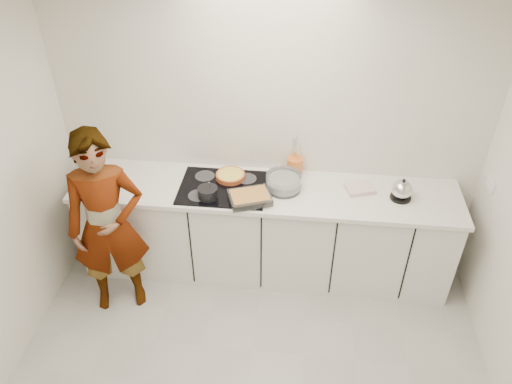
# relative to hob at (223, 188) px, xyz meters

# --- Properties ---
(ceiling) EXTENTS (3.60, 3.20, 0.00)m
(ceiling) POSITION_rel_hob_xyz_m (0.35, -1.26, 1.68)
(ceiling) COLOR white
(ceiling) RESTS_ON wall_back
(wall_back) EXTENTS (3.60, 0.00, 2.60)m
(wall_back) POSITION_rel_hob_xyz_m (0.35, 0.34, 0.38)
(wall_back) COLOR silver
(wall_back) RESTS_ON ground
(base_cabinets) EXTENTS (3.20, 0.58, 0.87)m
(base_cabinets) POSITION_rel_hob_xyz_m (0.35, 0.02, -0.48)
(base_cabinets) COLOR white
(base_cabinets) RESTS_ON floor
(countertop) EXTENTS (3.24, 0.64, 0.04)m
(countertop) POSITION_rel_hob_xyz_m (0.35, 0.02, -0.03)
(countertop) COLOR white
(countertop) RESTS_ON base_cabinets
(hob) EXTENTS (0.72, 0.54, 0.01)m
(hob) POSITION_rel_hob_xyz_m (0.00, 0.00, 0.00)
(hob) COLOR black
(hob) RESTS_ON countertop
(tart_dish) EXTENTS (0.25, 0.25, 0.04)m
(tart_dish) POSITION_rel_hob_xyz_m (0.04, 0.14, 0.03)
(tart_dish) COLOR #B04E25
(tart_dish) RESTS_ON hob
(saucepan) EXTENTS (0.21, 0.21, 0.15)m
(saucepan) POSITION_rel_hob_xyz_m (-0.10, -0.15, 0.05)
(saucepan) COLOR black
(saucepan) RESTS_ON hob
(baking_dish) EXTENTS (0.39, 0.34, 0.06)m
(baking_dish) POSITION_rel_hob_xyz_m (0.25, -0.16, 0.04)
(baking_dish) COLOR silver
(baking_dish) RESTS_ON hob
(mixing_bowl) EXTENTS (0.36, 0.36, 0.14)m
(mixing_bowl) POSITION_rel_hob_xyz_m (0.50, 0.05, 0.06)
(mixing_bowl) COLOR silver
(mixing_bowl) RESTS_ON countertop
(tea_towel) EXTENTS (0.26, 0.22, 0.04)m
(tea_towel) POSITION_rel_hob_xyz_m (1.13, 0.09, 0.01)
(tea_towel) COLOR white
(tea_towel) RESTS_ON countertop
(kettle) EXTENTS (0.20, 0.20, 0.19)m
(kettle) POSITION_rel_hob_xyz_m (1.45, 0.02, 0.07)
(kettle) COLOR black
(kettle) RESTS_ON countertop
(utensil_crock) EXTENTS (0.17, 0.17, 0.17)m
(utensil_crock) POSITION_rel_hob_xyz_m (0.58, 0.27, 0.08)
(utensil_crock) COLOR orange
(utensil_crock) RESTS_ON countertop
(cook) EXTENTS (0.70, 0.57, 1.67)m
(cook) POSITION_rel_hob_xyz_m (-0.84, -0.49, -0.08)
(cook) COLOR white
(cook) RESTS_ON floor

